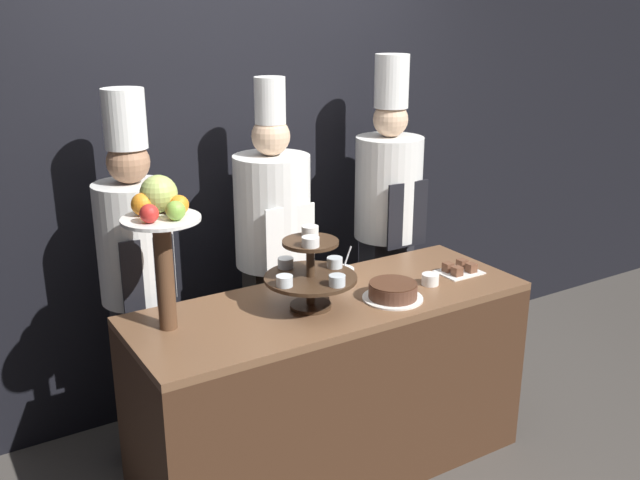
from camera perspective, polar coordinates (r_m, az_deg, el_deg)
wall_back at (r=3.85m, az=-6.81°, el=7.29°), size 10.00×0.06×2.80m
buffet_counter at (r=3.38m, az=0.91°, el=-11.60°), size 1.82×0.66×0.88m
tiered_stand at (r=3.04m, az=-0.77°, el=-2.46°), size 0.40×0.40×0.35m
fruit_pedestal at (r=2.85m, az=-12.62°, el=1.39°), size 0.31×0.31×0.62m
cake_round at (r=3.19m, az=5.85°, el=-4.10°), size 0.27×0.27×0.08m
cup_white at (r=3.38m, az=8.81°, el=-3.12°), size 0.08×0.08×0.05m
cake_square_tray at (r=3.55m, az=11.09°, el=-2.30°), size 0.20×0.16×0.05m
serving_bowl_far at (r=3.39m, az=1.67°, el=-2.76°), size 0.13×0.13×0.16m
chef_left at (r=3.39m, az=-14.41°, el=-2.10°), size 0.34×0.34×1.79m
chef_center_left at (r=3.64m, az=-3.77°, el=-0.19°), size 0.38×0.38×1.80m
chef_center_right at (r=4.00m, az=5.45°, el=2.15°), size 0.37×0.37×1.88m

